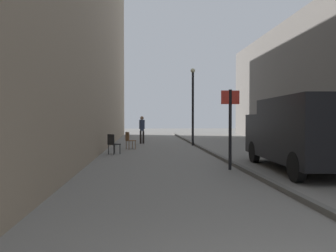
{
  "coord_description": "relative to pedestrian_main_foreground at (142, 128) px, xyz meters",
  "views": [
    {
      "loc": [
        -1.6,
        -1.5,
        1.66
      ],
      "look_at": [
        -0.57,
        11.91,
        1.35
      ],
      "focal_mm": 34.27,
      "sensor_mm": 36.0,
      "label": 1
    }
  ],
  "objects": [
    {
      "name": "ground_plane",
      "position": [
        1.7,
        -7.75,
        -1.05
      ],
      "size": [
        80.0,
        80.0,
        0.0
      ],
      "primitive_type": "plane",
      "color": "gray"
    },
    {
      "name": "cafe_chair_near_window",
      "position": [
        -0.67,
        -3.81,
        -0.5
      ],
      "size": [
        0.59,
        0.59,
        0.94
      ],
      "rotation": [
        0.0,
        0.0,
        5.17
      ],
      "color": "brown",
      "rests_on": "ground_plane"
    },
    {
      "name": "delivery_van",
      "position": [
        5.11,
        -11.39,
        0.2
      ],
      "size": [
        2.34,
        5.51,
        2.31
      ],
      "rotation": [
        0.0,
        0.0,
        -0.06
      ],
      "color": "black",
      "rests_on": "ground_plane"
    },
    {
      "name": "kerb_strip",
      "position": [
        3.28,
        -7.75,
        -0.99
      ],
      "size": [
        0.16,
        40.0,
        0.12
      ],
      "primitive_type": "cube",
      "color": "#615F5B",
      "rests_on": "ground_plane"
    },
    {
      "name": "lamp_post",
      "position": [
        3.14,
        -1.65,
        1.67
      ],
      "size": [
        0.28,
        0.28,
        4.76
      ],
      "color": "black",
      "rests_on": "ground_plane"
    },
    {
      "name": "street_sign_post",
      "position": [
        2.91,
        -11.07,
        0.49
      ],
      "size": [
        0.6,
        0.1,
        2.6
      ],
      "rotation": [
        0.0,
        0.0,
        3.15
      ],
      "color": "black",
      "rests_on": "ground_plane"
    },
    {
      "name": "cafe_chair_by_doorway",
      "position": [
        -1.32,
        -6.3,
        -0.5
      ],
      "size": [
        0.62,
        0.62,
        0.94
      ],
      "rotation": [
        0.0,
        0.0,
        5.51
      ],
      "color": "black",
      "rests_on": "ground_plane"
    },
    {
      "name": "pedestrian_main_foreground",
      "position": [
        0.0,
        0.0,
        0.0
      ],
      "size": [
        0.36,
        0.24,
        1.82
      ],
      "rotation": [
        0.0,
        0.0,
        0.09
      ],
      "color": "black",
      "rests_on": "ground_plane"
    }
  ]
}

